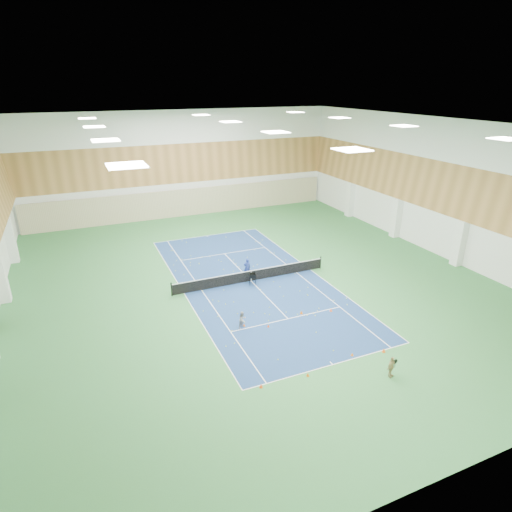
# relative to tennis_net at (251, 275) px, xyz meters

# --- Properties ---
(ground) EXTENTS (40.00, 40.00, 0.00)m
(ground) POSITION_rel_tennis_net_xyz_m (0.00, 0.00, -0.55)
(ground) COLOR #307038
(ground) RESTS_ON ground
(room_shell) EXTENTS (36.00, 40.00, 12.00)m
(room_shell) POSITION_rel_tennis_net_xyz_m (0.00, 0.00, 5.45)
(room_shell) COLOR white
(room_shell) RESTS_ON ground
(wood_cladding) EXTENTS (36.00, 40.00, 8.00)m
(wood_cladding) POSITION_rel_tennis_net_xyz_m (0.00, 0.00, 7.45)
(wood_cladding) COLOR #AD7940
(wood_cladding) RESTS_ON room_shell
(ceiling_light_grid) EXTENTS (21.40, 25.40, 0.06)m
(ceiling_light_grid) POSITION_rel_tennis_net_xyz_m (0.00, 0.00, 11.37)
(ceiling_light_grid) COLOR silver
(ceiling_light_grid) RESTS_ON room_shell
(court_surface) EXTENTS (10.97, 23.77, 0.01)m
(court_surface) POSITION_rel_tennis_net_xyz_m (0.00, 0.00, -0.55)
(court_surface) COLOR navy
(court_surface) RESTS_ON ground
(tennis_balls_scatter) EXTENTS (10.57, 22.77, 0.07)m
(tennis_balls_scatter) POSITION_rel_tennis_net_xyz_m (0.00, 0.00, -0.50)
(tennis_balls_scatter) COLOR #D2E927
(tennis_balls_scatter) RESTS_ON ground
(tennis_net) EXTENTS (12.80, 0.10, 1.10)m
(tennis_net) POSITION_rel_tennis_net_xyz_m (0.00, 0.00, 0.00)
(tennis_net) COLOR black
(tennis_net) RESTS_ON ground
(back_curtain) EXTENTS (35.40, 0.16, 3.20)m
(back_curtain) POSITION_rel_tennis_net_xyz_m (0.00, 19.75, 1.05)
(back_curtain) COLOR #C6B793
(back_curtain) RESTS_ON ground
(coach) EXTENTS (0.66, 0.52, 1.58)m
(coach) POSITION_rel_tennis_net_xyz_m (0.05, 0.97, 0.24)
(coach) COLOR navy
(coach) RESTS_ON ground
(child_court) EXTENTS (0.70, 0.65, 1.16)m
(child_court) POSITION_rel_tennis_net_xyz_m (-3.20, -6.19, 0.03)
(child_court) COLOR gray
(child_court) RESTS_ON ground
(child_apron) EXTENTS (0.78, 0.54, 1.23)m
(child_apron) POSITION_rel_tennis_net_xyz_m (2.28, -13.98, 0.07)
(child_apron) COLOR tan
(child_apron) RESTS_ON ground
(ball_cart) EXTENTS (0.69, 0.69, 0.94)m
(ball_cart) POSITION_rel_tennis_net_xyz_m (-0.13, -0.60, -0.08)
(ball_cart) COLOR black
(ball_cart) RESTS_ON ground
(cone_svc_a) EXTENTS (0.19, 0.19, 0.21)m
(cone_svc_a) POSITION_rel_tennis_net_xyz_m (-3.06, -6.08, -0.45)
(cone_svc_a) COLOR #FF640D
(cone_svc_a) RESTS_ON ground
(cone_svc_b) EXTENTS (0.17, 0.17, 0.19)m
(cone_svc_b) POSITION_rel_tennis_net_xyz_m (-1.65, -6.81, -0.46)
(cone_svc_b) COLOR #FF4C0D
(cone_svc_b) RESTS_ON ground
(cone_svc_c) EXTENTS (0.22, 0.22, 0.24)m
(cone_svc_c) POSITION_rel_tennis_net_xyz_m (1.15, -6.16, -0.43)
(cone_svc_c) COLOR orange
(cone_svc_c) RESTS_ON ground
(cone_svc_d) EXTENTS (0.20, 0.20, 0.22)m
(cone_svc_d) POSITION_rel_tennis_net_xyz_m (3.21, -6.67, -0.44)
(cone_svc_d) COLOR #FF490D
(cone_svc_d) RESTS_ON ground
(cone_base_a) EXTENTS (0.20, 0.20, 0.21)m
(cone_base_a) POSITION_rel_tennis_net_xyz_m (-4.50, -12.03, -0.44)
(cone_base_a) COLOR #F5430C
(cone_base_a) RESTS_ON ground
(cone_base_b) EXTENTS (0.18, 0.18, 0.20)m
(cone_base_b) POSITION_rel_tennis_net_xyz_m (-1.80, -12.19, -0.45)
(cone_base_b) COLOR #DF620B
(cone_base_b) RESTS_ON ground
(cone_base_c) EXTENTS (0.17, 0.17, 0.19)m
(cone_base_c) POSITION_rel_tennis_net_xyz_m (1.51, -11.59, -0.46)
(cone_base_c) COLOR orange
(cone_base_c) RESTS_ON ground
(cone_base_d) EXTENTS (0.22, 0.22, 0.25)m
(cone_base_d) POSITION_rel_tennis_net_xyz_m (3.44, -12.03, -0.43)
(cone_base_d) COLOR #F5580C
(cone_base_d) RESTS_ON ground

